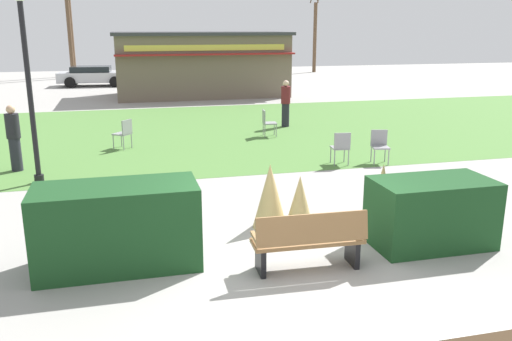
% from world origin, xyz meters
% --- Properties ---
extents(ground_plane, '(80.00, 80.00, 0.00)m').
position_xyz_m(ground_plane, '(0.00, 0.00, 0.00)').
color(ground_plane, '#999691').
extents(lawn_patch, '(36.00, 12.00, 0.01)m').
position_xyz_m(lawn_patch, '(0.00, 11.25, 0.00)').
color(lawn_patch, '#4C7A38').
rests_on(lawn_patch, ground_plane).
extents(park_bench, '(1.72, 0.58, 0.95)m').
position_xyz_m(park_bench, '(0.28, -0.17, 0.48)').
color(park_bench, olive).
rests_on(park_bench, ground_plane).
extents(hedge_left, '(2.44, 1.10, 1.29)m').
position_xyz_m(hedge_left, '(-2.49, 0.68, 0.65)').
color(hedge_left, '#19421E').
rests_on(hedge_left, ground_plane).
extents(hedge_right, '(1.97, 1.10, 1.14)m').
position_xyz_m(hedge_right, '(2.60, 0.28, 0.57)').
color(hedge_right, '#19421E').
rests_on(hedge_right, ground_plane).
extents(ornamental_grass_behind_left, '(0.52, 0.52, 1.16)m').
position_xyz_m(ornamental_grass_behind_left, '(2.27, 1.39, 0.58)').
color(ornamental_grass_behind_left, tan).
rests_on(ornamental_grass_behind_left, ground_plane).
extents(ornamental_grass_behind_right, '(0.63, 0.63, 1.20)m').
position_xyz_m(ornamental_grass_behind_right, '(0.20, 1.72, 0.60)').
color(ornamental_grass_behind_right, tan).
rests_on(ornamental_grass_behind_right, ground_plane).
extents(ornamental_grass_behind_center, '(0.55, 0.55, 1.02)m').
position_xyz_m(ornamental_grass_behind_center, '(0.68, 1.45, 0.51)').
color(ornamental_grass_behind_center, tan).
rests_on(ornamental_grass_behind_center, ground_plane).
extents(lamppost_mid, '(0.36, 0.36, 4.46)m').
position_xyz_m(lamppost_mid, '(-4.31, 5.84, 2.79)').
color(lamppost_mid, black).
rests_on(lamppost_mid, ground_plane).
extents(trash_bin, '(0.52, 0.52, 0.78)m').
position_xyz_m(trash_bin, '(2.62, -0.01, 0.39)').
color(trash_bin, '#2D4233').
rests_on(trash_bin, ground_plane).
extents(food_kiosk, '(9.01, 4.65, 3.29)m').
position_xyz_m(food_kiosk, '(1.90, 21.35, 1.65)').
color(food_kiosk, '#6B5B4C').
rests_on(food_kiosk, ground_plane).
extents(cafe_chair_west, '(0.49, 0.49, 0.89)m').
position_xyz_m(cafe_chair_west, '(2.37, 9.85, 0.53)').
color(cafe_chair_west, gray).
rests_on(cafe_chair_west, ground_plane).
extents(cafe_chair_east, '(0.62, 0.62, 0.89)m').
position_xyz_m(cafe_chair_east, '(-2.28, 9.09, 0.53)').
color(cafe_chair_east, gray).
rests_on(cafe_chair_east, ground_plane).
extents(cafe_chair_center, '(0.49, 0.49, 0.89)m').
position_xyz_m(cafe_chair_center, '(3.26, 5.68, 0.53)').
color(cafe_chair_center, gray).
rests_on(cafe_chair_center, ground_plane).
extents(cafe_chair_north, '(0.53, 0.53, 0.89)m').
position_xyz_m(cafe_chair_north, '(4.36, 5.64, 0.53)').
color(cafe_chair_north, gray).
rests_on(cafe_chair_north, ground_plane).
extents(person_strolling, '(0.34, 0.34, 1.69)m').
position_xyz_m(person_strolling, '(-5.00, 7.15, 0.86)').
color(person_strolling, '#23232D').
rests_on(person_strolling, ground_plane).
extents(person_standing, '(0.34, 0.34, 1.69)m').
position_xyz_m(person_standing, '(3.51, 11.46, 0.86)').
color(person_standing, '#23232D').
rests_on(person_standing, ground_plane).
extents(parked_car_west_slot, '(4.33, 2.31, 1.20)m').
position_xyz_m(parked_car_west_slot, '(-3.85, 27.63, 0.64)').
color(parked_car_west_slot, '#B7BABF').
rests_on(parked_car_west_slot, ground_plane).
extents(parked_car_center_slot, '(4.23, 2.11, 1.20)m').
position_xyz_m(parked_car_center_slot, '(1.37, 27.63, 0.64)').
color(parked_car_center_slot, silver).
rests_on(parked_car_center_slot, ground_plane).
extents(tree_left_bg, '(0.91, 0.96, 6.41)m').
position_xyz_m(tree_left_bg, '(12.88, 34.00, 2.84)').
color(tree_left_bg, brown).
rests_on(tree_left_bg, ground_plane).
extents(tree_right_bg, '(0.91, 0.96, 6.76)m').
position_xyz_m(tree_right_bg, '(-5.47, 34.89, 3.01)').
color(tree_right_bg, brown).
rests_on(tree_right_bg, ground_plane).
extents(tree_center_bg, '(0.91, 0.96, 7.02)m').
position_xyz_m(tree_center_bg, '(-5.48, 33.39, 3.14)').
color(tree_center_bg, brown).
rests_on(tree_center_bg, ground_plane).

